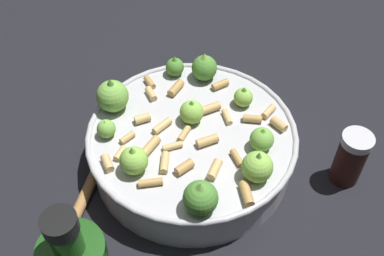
{
  "coord_description": "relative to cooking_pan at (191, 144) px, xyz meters",
  "views": [
    {
      "loc": [
        0.39,
        -0.21,
        0.56
      ],
      "look_at": [
        0.0,
        0.0,
        0.07
      ],
      "focal_mm": 43.44,
      "sensor_mm": 36.0,
      "label": 1
    }
  ],
  "objects": [
    {
      "name": "wooden_spoon",
      "position": [
        -0.02,
        -0.16,
        -0.03
      ],
      "size": [
        0.21,
        0.19,
        0.02
      ],
      "color": "#9E703D",
      "rests_on": "ground"
    },
    {
      "name": "ground_plane",
      "position": [
        0.0,
        0.0,
        -0.04
      ],
      "size": [
        2.4,
        2.4,
        0.0
      ],
      "primitive_type": "plane",
      "color": "black"
    },
    {
      "name": "cooking_pan",
      "position": [
        0.0,
        0.0,
        0.0
      ],
      "size": [
        0.31,
        0.31,
        0.12
      ],
      "color": "#B7B7BC",
      "rests_on": "ground"
    },
    {
      "name": "pepper_shaker",
      "position": [
        0.13,
        0.19,
        0.0
      ],
      "size": [
        0.04,
        0.04,
        0.09
      ],
      "color": "#33140F",
      "rests_on": "ground"
    }
  ]
}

